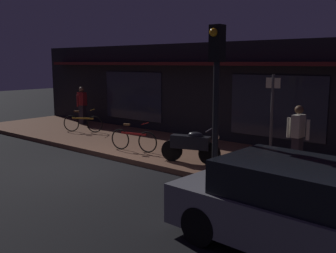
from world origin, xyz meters
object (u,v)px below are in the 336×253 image
object	(u,v)px
person_bystander	(298,136)
sign_post	(272,110)
parked_car_far	(301,210)
bicycle_extra	(134,140)
motorcycle	(192,145)
bicycle_parked	(83,123)
traffic_light_pole	(216,84)
person_photographer	(82,105)

from	to	relation	value
person_bystander	sign_post	world-z (taller)	sign_post
parked_car_far	bicycle_extra	bearing A→B (deg)	155.68
bicycle_extra	person_bystander	xyz separation A→B (m)	(4.74, 1.18, 0.52)
motorcycle	bicycle_extra	world-z (taller)	motorcycle
bicycle_parked	traffic_light_pole	size ratio (longest dim) A/B	0.41
motorcycle	bicycle_extra	xyz separation A→B (m)	(-2.26, 0.02, -0.14)
person_bystander	traffic_light_pole	size ratio (longest dim) A/B	0.46
motorcycle	bicycle_parked	distance (m)	6.29
traffic_light_pole	person_photographer	bearing A→B (deg)	155.86
person_photographer	traffic_light_pole	world-z (taller)	traffic_light_pole
traffic_light_pole	parked_car_far	world-z (taller)	traffic_light_pole
sign_post	parked_car_far	size ratio (longest dim) A/B	0.57
bicycle_parked	person_bystander	size ratio (longest dim) A/B	0.89
motorcycle	sign_post	xyz separation A→B (m)	(1.26, 2.30, 0.86)
sign_post	bicycle_parked	bearing A→B (deg)	-171.08
sign_post	parked_car_far	xyz separation A→B (m)	(2.89, -5.17, -0.81)
bicycle_extra	person_photographer	distance (m)	6.09
bicycle_parked	traffic_light_pole	world-z (taller)	traffic_light_pole
parked_car_far	person_photographer	bearing A→B (deg)	156.24
bicycle_parked	parked_car_far	distance (m)	11.08
person_photographer	sign_post	distance (m)	9.11
motorcycle	parked_car_far	distance (m)	5.04
bicycle_parked	sign_post	world-z (taller)	sign_post
person_photographer	person_bystander	bearing A→B (deg)	-6.62
bicycle_extra	sign_post	world-z (taller)	sign_post
bicycle_parked	parked_car_far	world-z (taller)	parked_car_far
motorcycle	parked_car_far	bearing A→B (deg)	-34.70
motorcycle	person_photographer	world-z (taller)	person_photographer
bicycle_parked	motorcycle	bearing A→B (deg)	-10.35
parked_car_far	traffic_light_pole	bearing A→B (deg)	158.08
bicycle_parked	bicycle_extra	distance (m)	4.08
sign_post	traffic_light_pole	distance (m)	4.50
person_bystander	traffic_light_pole	distance (m)	3.57
sign_post	parked_car_far	bearing A→B (deg)	-60.82
person_photographer	parked_car_far	distance (m)	13.10
person_photographer	traffic_light_pole	xyz separation A→B (m)	(9.89, -4.43, 1.45)
bicycle_extra	bicycle_parked	bearing A→B (deg)	164.27
motorcycle	parked_car_far	xyz separation A→B (m)	(4.14, -2.87, 0.06)
motorcycle	parked_car_far	size ratio (longest dim) A/B	0.40
bicycle_extra	sign_post	size ratio (longest dim) A/B	0.68
bicycle_extra	sign_post	distance (m)	4.31
person_photographer	sign_post	size ratio (longest dim) A/B	0.70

